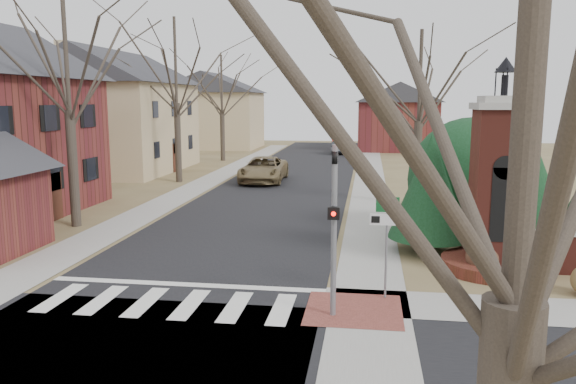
% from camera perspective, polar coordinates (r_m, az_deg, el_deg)
% --- Properties ---
extents(ground, '(120.00, 120.00, 0.00)m').
position_cam_1_polar(ground, '(14.48, -13.23, -12.08)').
color(ground, brown).
rests_on(ground, ground).
extents(main_street, '(8.00, 70.00, 0.01)m').
position_cam_1_polar(main_street, '(35.28, -0.18, 0.82)').
color(main_street, black).
rests_on(main_street, ground).
extents(cross_street, '(120.00, 8.00, 0.01)m').
position_cam_1_polar(cross_street, '(11.98, -18.67, -17.02)').
color(cross_street, black).
rests_on(cross_street, ground).
extents(crosswalk_zone, '(8.00, 2.20, 0.02)m').
position_cam_1_polar(crosswalk_zone, '(15.18, -12.12, -10.99)').
color(crosswalk_zone, silver).
rests_on(crosswalk_zone, ground).
extents(stop_bar, '(8.00, 0.35, 0.02)m').
position_cam_1_polar(stop_bar, '(16.51, -10.30, -9.25)').
color(stop_bar, silver).
rests_on(stop_bar, ground).
extents(sidewalk_right_main, '(2.00, 60.00, 0.02)m').
position_cam_1_polar(sidewalk_right_main, '(34.91, 8.29, 0.64)').
color(sidewalk_right_main, gray).
rests_on(sidewalk_right_main, ground).
extents(sidewalk_left, '(2.00, 60.00, 0.02)m').
position_cam_1_polar(sidewalk_left, '(36.39, -8.31, 0.99)').
color(sidewalk_left, gray).
rests_on(sidewalk_left, ground).
extents(curb_apron, '(2.40, 2.40, 0.02)m').
position_cam_1_polar(curb_apron, '(14.49, 6.69, -11.82)').
color(curb_apron, brown).
rests_on(curb_apron, ground).
extents(traffic_signal_pole, '(0.28, 0.41, 4.50)m').
position_cam_1_polar(traffic_signal_pole, '(13.38, 4.71, -2.08)').
color(traffic_signal_pole, slate).
rests_on(traffic_signal_pole, ground).
extents(sign_post, '(0.90, 0.07, 2.75)m').
position_cam_1_polar(sign_post, '(14.88, 10.00, -3.54)').
color(sign_post, slate).
rests_on(sign_post, ground).
extents(brick_gate_monument, '(3.20, 3.20, 6.47)m').
position_cam_1_polar(brick_gate_monument, '(18.21, 20.51, -0.95)').
color(brick_gate_monument, maroon).
rests_on(brick_gate_monument, ground).
extents(house_stucco_left, '(9.80, 12.80, 9.28)m').
position_cam_1_polar(house_stucco_left, '(43.67, -17.18, 8.09)').
color(house_stucco_left, tan).
rests_on(house_stucco_left, ground).
extents(house_distant_left, '(10.80, 8.80, 8.53)m').
position_cam_1_polar(house_distant_left, '(62.89, -7.67, 8.36)').
color(house_distant_left, tan).
rests_on(house_distant_left, ground).
extents(house_distant_right, '(8.80, 8.80, 7.30)m').
position_cam_1_polar(house_distant_right, '(60.60, 11.03, 7.67)').
color(house_distant_right, maroon).
rests_on(house_distant_right, ground).
extents(evergreen_near, '(2.80, 2.80, 4.10)m').
position_cam_1_polar(evergreen_near, '(19.85, 14.24, 0.56)').
color(evergreen_near, '#473D33').
rests_on(evergreen_near, ground).
extents(evergreen_mid, '(3.40, 3.40, 4.70)m').
position_cam_1_polar(evergreen_mid, '(21.58, 22.68, 1.61)').
color(evergreen_mid, '#473D33').
rests_on(evergreen_mid, ground).
extents(evergreen_mass, '(4.80, 4.80, 4.80)m').
position_cam_1_polar(evergreen_mass, '(22.54, 18.15, 1.66)').
color(evergreen_mass, black).
rests_on(evergreen_mass, ground).
extents(bare_tree_0, '(8.05, 8.05, 11.15)m').
position_cam_1_polar(bare_tree_0, '(24.80, -21.72, 14.40)').
color(bare_tree_0, '#473D33').
rests_on(bare_tree_0, ground).
extents(bare_tree_1, '(8.40, 8.40, 11.64)m').
position_cam_1_polar(bare_tree_1, '(36.68, -11.39, 13.54)').
color(bare_tree_1, '#473D33').
rests_on(bare_tree_1, ground).
extents(bare_tree_2, '(7.35, 7.35, 10.19)m').
position_cam_1_polar(bare_tree_2, '(49.19, -6.77, 11.36)').
color(bare_tree_2, '#473D33').
rests_on(bare_tree_2, ground).
extents(bare_tree_3, '(7.00, 7.00, 9.70)m').
position_cam_1_polar(bare_tree_3, '(28.66, 13.32, 12.01)').
color(bare_tree_3, '#473D33').
rests_on(bare_tree_3, ground).
extents(pickup_truck, '(2.77, 5.80, 1.60)m').
position_cam_1_polar(pickup_truck, '(36.25, -2.50, 2.31)').
color(pickup_truck, olive).
rests_on(pickup_truck, ground).
extents(distant_car, '(1.54, 4.27, 1.40)m').
position_cam_1_polar(distant_car, '(55.69, 5.33, 4.63)').
color(distant_car, '#393D42').
rests_on(distant_car, ground).
extents(dry_shrub_left, '(1.05, 1.05, 1.05)m').
position_cam_1_polar(dry_shrub_left, '(18.10, 19.23, -6.26)').
color(dry_shrub_left, '#523625').
rests_on(dry_shrub_left, ground).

